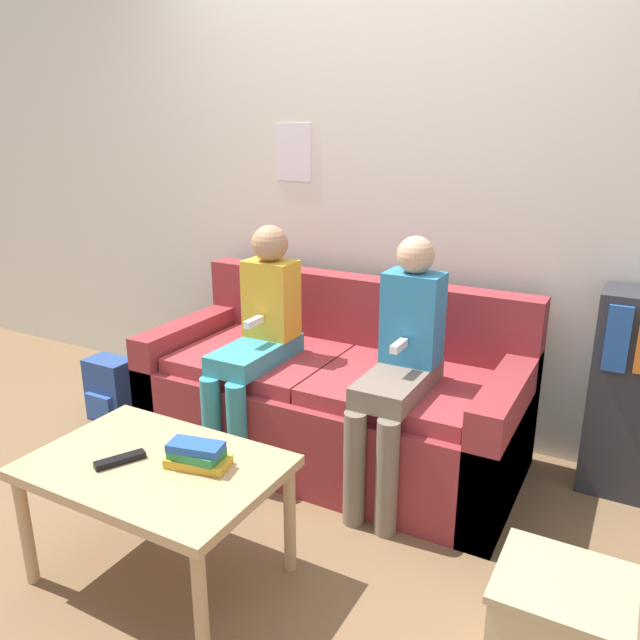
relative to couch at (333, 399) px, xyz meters
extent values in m
plane|color=brown|center=(0.00, -0.52, -0.29)|extent=(10.00, 10.00, 0.00)
cube|color=silver|center=(0.00, 0.50, 1.01)|extent=(8.00, 0.06, 2.60)
cube|color=silver|center=(-0.49, 0.47, 1.13)|extent=(0.21, 0.00, 0.30)
cube|color=maroon|center=(0.00, -0.03, -0.08)|extent=(1.78, 0.81, 0.42)
cube|color=maroon|center=(0.00, 0.30, 0.34)|extent=(1.78, 0.14, 0.41)
cube|color=maroon|center=(-0.82, -0.03, 0.00)|extent=(0.14, 0.81, 0.58)
cube|color=maroon|center=(0.82, -0.03, 0.00)|extent=(0.14, 0.81, 0.58)
cube|color=#A1343A|center=(-0.37, -0.07, 0.17)|extent=(0.73, 0.65, 0.07)
cube|color=#A1343A|center=(0.37, -0.07, 0.17)|extent=(0.73, 0.65, 0.07)
cube|color=tan|center=(-0.13, -1.08, 0.15)|extent=(0.85, 0.58, 0.04)
cylinder|color=tan|center=(-0.52, -1.33, -0.08)|extent=(0.04, 0.04, 0.42)
cylinder|color=tan|center=(0.26, -1.33, -0.08)|extent=(0.04, 0.04, 0.42)
cylinder|color=tan|center=(-0.52, -0.83, -0.08)|extent=(0.04, 0.04, 0.42)
cylinder|color=tan|center=(0.26, -0.83, -0.08)|extent=(0.04, 0.04, 0.42)
cylinder|color=teal|center=(-0.37, -0.47, -0.04)|extent=(0.09, 0.09, 0.49)
cylinder|color=teal|center=(-0.23, -0.47, -0.04)|extent=(0.09, 0.09, 0.49)
cube|color=teal|center=(-0.30, -0.21, 0.25)|extent=(0.23, 0.51, 0.09)
cube|color=gold|center=(-0.30, -0.06, 0.48)|extent=(0.24, 0.16, 0.37)
sphere|color=tan|center=(-0.30, -0.06, 0.75)|extent=(0.17, 0.17, 0.17)
cube|color=white|center=(-0.30, -0.21, 0.41)|extent=(0.03, 0.12, 0.03)
cylinder|color=#756656|center=(0.34, -0.47, -0.04)|extent=(0.09, 0.09, 0.49)
cylinder|color=#756656|center=(0.48, -0.47, -0.04)|extent=(0.09, 0.09, 0.49)
cube|color=#756656|center=(0.41, -0.21, 0.25)|extent=(0.23, 0.51, 0.09)
cube|color=teal|center=(0.41, -0.06, 0.49)|extent=(0.24, 0.16, 0.39)
sphere|color=tan|center=(0.41, -0.06, 0.76)|extent=(0.16, 0.16, 0.16)
cube|color=white|center=(0.41, -0.21, 0.41)|extent=(0.03, 0.12, 0.03)
cube|color=black|center=(-0.23, -1.14, 0.18)|extent=(0.11, 0.17, 0.02)
cube|color=gold|center=(0.02, -1.02, 0.19)|extent=(0.23, 0.15, 0.03)
cube|color=#2D8442|center=(0.02, -1.03, 0.22)|extent=(0.18, 0.12, 0.03)
cube|color=#23519E|center=(0.02, -1.03, 0.25)|extent=(0.20, 0.12, 0.03)
cube|color=#23519E|center=(1.18, 0.19, 0.45)|extent=(0.09, 0.02, 0.28)
cube|color=#CCB284|center=(1.18, -0.87, -0.13)|extent=(0.35, 0.32, 0.32)
cube|color=tan|center=(1.18, -0.87, 0.05)|extent=(0.37, 0.34, 0.02)
cube|color=#284789|center=(-1.24, -0.25, -0.11)|extent=(0.25, 0.16, 0.35)
cube|color=#3055A5|center=(-1.24, -0.35, -0.18)|extent=(0.17, 0.03, 0.14)
camera|label=1|loc=(1.27, -2.46, 1.27)|focal=35.00mm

